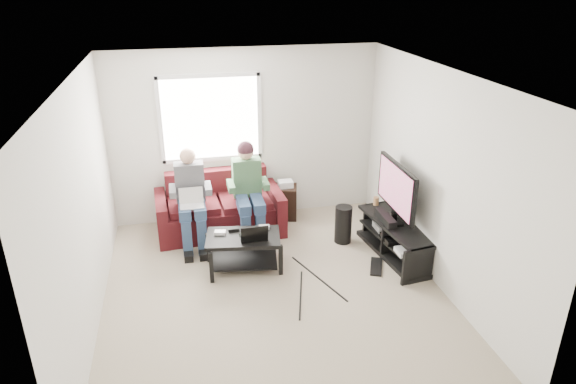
{
  "coord_description": "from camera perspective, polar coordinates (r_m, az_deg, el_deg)",
  "views": [
    {
      "loc": [
        -0.95,
        -5.11,
        3.57
      ],
      "look_at": [
        0.3,
        0.6,
        1.05
      ],
      "focal_mm": 32.0,
      "sensor_mm": 36.0,
      "label": 1
    }
  ],
  "objects": [
    {
      "name": "floor",
      "position": [
        6.31,
        -1.5,
        -11.14
      ],
      "size": [
        4.5,
        4.5,
        0.0
      ],
      "primitive_type": "plane",
      "color": "tan",
      "rests_on": "ground"
    },
    {
      "name": "ceiling",
      "position": [
        5.29,
        -1.8,
        12.75
      ],
      "size": [
        4.5,
        4.5,
        0.0
      ],
      "primitive_type": "plane",
      "rotation": [
        3.14,
        0.0,
        0.0
      ],
      "color": "white",
      "rests_on": "wall_back"
    },
    {
      "name": "wall_back",
      "position": [
        7.76,
        -4.78,
        6.25
      ],
      "size": [
        4.5,
        0.0,
        4.5
      ],
      "primitive_type": "plane",
      "rotation": [
        1.57,
        0.0,
        0.0
      ],
      "color": "silver",
      "rests_on": "floor"
    },
    {
      "name": "wall_front",
      "position": [
        3.78,
        4.99,
        -13.74
      ],
      "size": [
        4.5,
        0.0,
        4.5
      ],
      "primitive_type": "plane",
      "rotation": [
        -1.57,
        0.0,
        0.0
      ],
      "color": "silver",
      "rests_on": "floor"
    },
    {
      "name": "wall_left",
      "position": [
        5.69,
        -21.84,
        -1.97
      ],
      "size": [
        0.0,
        4.5,
        4.5
      ],
      "primitive_type": "plane",
      "rotation": [
        1.57,
        0.0,
        1.57
      ],
      "color": "silver",
      "rests_on": "floor"
    },
    {
      "name": "wall_right",
      "position": [
        6.33,
        16.46,
        1.3
      ],
      "size": [
        0.0,
        4.5,
        4.5
      ],
      "primitive_type": "plane",
      "rotation": [
        1.57,
        0.0,
        -1.57
      ],
      "color": "silver",
      "rests_on": "floor"
    },
    {
      "name": "window",
      "position": [
        7.62,
        -8.6,
        8.09
      ],
      "size": [
        1.48,
        0.04,
        1.28
      ],
      "color": "white",
      "rests_on": "wall_back"
    },
    {
      "name": "sofa",
      "position": [
        7.66,
        -7.62,
        -2.01
      ],
      "size": [
        1.86,
        0.95,
        0.85
      ],
      "color": "#461113",
      "rests_on": "floor"
    },
    {
      "name": "person_left",
      "position": [
        7.18,
        -10.74,
        -0.28
      ],
      "size": [
        0.4,
        0.71,
        1.35
      ],
      "color": "navy",
      "rests_on": "sofa"
    },
    {
      "name": "person_right",
      "position": [
        7.23,
        -4.45,
        0.75
      ],
      "size": [
        0.4,
        0.71,
        1.4
      ],
      "color": "navy",
      "rests_on": "sofa"
    },
    {
      "name": "laptop_silver",
      "position": [
        7.0,
        -10.65,
        -1.11
      ],
      "size": [
        0.34,
        0.26,
        0.24
      ],
      "primitive_type": null,
      "rotation": [
        0.0,
        0.0,
        0.12
      ],
      "color": "silver",
      "rests_on": "person_left"
    },
    {
      "name": "coffee_table",
      "position": [
        6.64,
        -4.98,
        -5.82
      ],
      "size": [
        1.01,
        0.7,
        0.47
      ],
      "color": "black",
      "rests_on": "floor"
    },
    {
      "name": "laptop_black",
      "position": [
        6.47,
        -3.91,
        -4.19
      ],
      "size": [
        0.38,
        0.31,
        0.24
      ],
      "primitive_type": null,
      "rotation": [
        0.0,
        0.0,
        -0.21
      ],
      "color": "black",
      "rests_on": "coffee_table"
    },
    {
      "name": "controller_a",
      "position": [
        6.66,
        -7.56,
        -4.48
      ],
      "size": [
        0.16,
        0.12,
        0.04
      ],
      "primitive_type": "cube",
      "rotation": [
        0.0,
        0.0,
        -0.22
      ],
      "color": "silver",
      "rests_on": "coffee_table"
    },
    {
      "name": "controller_b",
      "position": [
        6.72,
        -6.08,
        -4.11
      ],
      "size": [
        0.14,
        0.1,
        0.04
      ],
      "primitive_type": "cube",
      "rotation": [
        0.0,
        0.0,
        -0.04
      ],
      "color": "black",
      "rests_on": "coffee_table"
    },
    {
      "name": "controller_c",
      "position": [
        6.74,
        -2.67,
        -3.91
      ],
      "size": [
        0.15,
        0.11,
        0.04
      ],
      "primitive_type": "cube",
      "rotation": [
        0.0,
        0.0,
        -0.14
      ],
      "color": "gray",
      "rests_on": "coffee_table"
    },
    {
      "name": "tv_stand",
      "position": [
        7.12,
        11.81,
        -5.35
      ],
      "size": [
        0.61,
        1.47,
        0.47
      ],
      "color": "black",
      "rests_on": "floor"
    },
    {
      "name": "tv",
      "position": [
        6.89,
        11.95,
        0.3
      ],
      "size": [
        0.12,
        1.1,
        0.81
      ],
      "color": "black",
      "rests_on": "tv_stand"
    },
    {
      "name": "soundbar",
      "position": [
        7.01,
        10.79,
        -2.86
      ],
      "size": [
        0.12,
        0.5,
        0.1
      ],
      "primitive_type": "cube",
      "color": "black",
      "rests_on": "tv_stand"
    },
    {
      "name": "drink_cup",
      "position": [
        7.48,
        9.76,
        -1.0
      ],
      "size": [
        0.08,
        0.08,
        0.12
      ],
      "primitive_type": "cylinder",
      "color": "#9E6F44",
      "rests_on": "tv_stand"
    },
    {
      "name": "console_white",
      "position": [
        6.77,
        13.19,
        -6.4
      ],
      "size": [
        0.3,
        0.22,
        0.06
      ],
      "primitive_type": "cube",
      "color": "silver",
      "rests_on": "tv_stand"
    },
    {
      "name": "console_grey",
      "position": [
        7.32,
        10.94,
        -3.72
      ],
      "size": [
        0.34,
        0.26,
        0.08
      ],
      "primitive_type": "cube",
      "color": "gray",
      "rests_on": "tv_stand"
    },
    {
      "name": "console_black",
      "position": [
        7.05,
        12.02,
        -5.01
      ],
      "size": [
        0.38,
        0.3,
        0.07
      ],
      "primitive_type": "cube",
      "color": "black",
      "rests_on": "tv_stand"
    },
    {
      "name": "subwoofer",
      "position": [
        7.32,
        6.15,
        -3.6
      ],
      "size": [
        0.24,
        0.24,
        0.54
      ],
      "primitive_type": "cylinder",
      "color": "black",
      "rests_on": "floor"
    },
    {
      "name": "keyboard_floor",
      "position": [
        6.89,
        9.77,
        -8.16
      ],
      "size": [
        0.31,
        0.46,
        0.02
      ],
      "primitive_type": "cube",
      "rotation": [
        0.0,
        0.0,
        -0.4
      ],
      "color": "black",
      "rests_on": "floor"
    },
    {
      "name": "end_table",
      "position": [
        7.99,
        -0.29,
        -1.0
      ],
      "size": [
        0.35,
        0.35,
        0.62
      ],
      "color": "black",
      "rests_on": "floor"
    }
  ]
}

